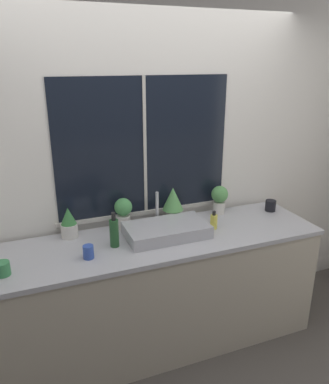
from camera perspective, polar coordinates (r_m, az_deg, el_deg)
name	(u,v)px	position (r m, az deg, el deg)	size (l,w,h in m)	color
ground_plane	(178,368)	(3.05, 2.01, -25.28)	(14.00, 14.00, 0.00)	#4C4742
wall_back	(144,167)	(2.94, -3.20, 3.83)	(8.00, 0.09, 2.70)	silver
wall_right	(297,132)	(4.66, 19.51, 8.60)	(0.06, 7.00, 2.70)	silver
counter	(162,291)	(2.98, -0.42, -14.87)	(2.40, 0.67, 0.92)	#B2A893
sink	(166,230)	(2.76, 0.30, -5.79)	(0.60, 0.39, 0.27)	#ADADB2
potted_plant_far_left	(69,223)	(2.80, -14.37, -4.61)	(0.12, 0.12, 0.23)	silver
potted_plant_center_left	(123,212)	(2.85, -6.28, -2.98)	(0.14, 0.14, 0.24)	silver
potted_plant_center_right	(173,202)	(2.97, 1.29, -1.50)	(0.17, 0.17, 0.28)	silver
potted_plant_far_right	(219,198)	(3.15, 8.38, -0.85)	(0.14, 0.14, 0.24)	silver
soap_bottle	(214,221)	(2.89, 7.51, -4.44)	(0.06, 0.06, 0.14)	#DBD14C
bottle_tall	(114,232)	(2.61, -7.67, -6.11)	(0.06, 0.06, 0.25)	#235128
mug_green	(3,269)	(2.49, -23.44, -10.68)	(0.09, 0.09, 0.09)	#38844C
mug_black	(270,206)	(3.33, 15.85, -2.00)	(0.09, 0.09, 0.09)	black
mug_blue	(88,252)	(2.51, -11.52, -8.94)	(0.07, 0.07, 0.09)	#3351AD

